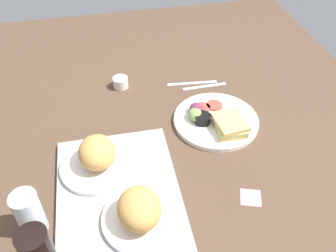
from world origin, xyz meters
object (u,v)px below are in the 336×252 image
at_px(plate_with_salad, 216,120).
at_px(bread_plate_far, 97,157).
at_px(drinking_glass, 29,213).
at_px(fork, 204,86).
at_px(sticky_note, 251,197).
at_px(espresso_cup, 121,82).
at_px(knife, 192,83).
at_px(serving_tray, 119,194).
at_px(bread_plate_near, 140,212).

bearing_deg(plate_with_salad, bread_plate_far, 107.00).
height_order(bread_plate_far, plate_with_salad, bread_plate_far).
bearing_deg(drinking_glass, fork, -50.49).
relative_size(plate_with_salad, drinking_glass, 2.18).
bearing_deg(sticky_note, drinking_glass, 87.18).
relative_size(espresso_cup, sticky_note, 1.00).
distance_m(fork, knife, 0.05).
distance_m(serving_tray, espresso_cup, 0.50).
height_order(serving_tray, bread_plate_far, bread_plate_far).
xyz_separation_m(bread_plate_near, espresso_cup, (0.60, -0.02, -0.04)).
distance_m(espresso_cup, fork, 0.31).
bearing_deg(bread_plate_far, fork, -51.95).
distance_m(bread_plate_near, sticky_note, 0.31).
bearing_deg(bread_plate_far, bread_plate_near, -156.17).
bearing_deg(serving_tray, fork, -40.79).
relative_size(bread_plate_near, bread_plate_far, 0.99).
distance_m(serving_tray, sticky_note, 0.36).
bearing_deg(plate_with_salad, serving_tray, 122.84).
xyz_separation_m(serving_tray, knife, (0.46, -0.33, -0.01)).
bearing_deg(fork, sticky_note, 87.03).
xyz_separation_m(espresso_cup, fork, (-0.07, -0.31, -0.02)).
distance_m(serving_tray, drinking_glass, 0.23).
bearing_deg(knife, fork, 148.89).
bearing_deg(sticky_note, bread_plate_near, 93.54).
bearing_deg(fork, drinking_glass, 38.89).
bearing_deg(serving_tray, knife, -35.76).
relative_size(bread_plate_far, plate_with_salad, 0.74).
xyz_separation_m(bread_plate_near, fork, (0.53, -0.33, -0.05)).
distance_m(plate_with_salad, fork, 0.21).
relative_size(drinking_glass, sticky_note, 2.32).
bearing_deg(bread_plate_far, serving_tray, -156.42).
bearing_deg(plate_with_salad, sticky_note, -179.42).
height_order(serving_tray, drinking_glass, drinking_glass).
distance_m(bread_plate_far, knife, 0.52).
xyz_separation_m(serving_tray, bread_plate_far, (0.10, 0.05, 0.05)).
bearing_deg(serving_tray, drinking_glass, 104.30).
bearing_deg(espresso_cup, bread_plate_near, 178.18).
xyz_separation_m(bread_plate_near, knife, (0.56, -0.29, -0.05)).
xyz_separation_m(plate_with_salad, knife, (0.24, 0.02, -0.01)).
bearing_deg(bread_plate_far, sticky_note, -115.37).
xyz_separation_m(drinking_glass, knife, (0.52, -0.55, -0.06)).
bearing_deg(fork, espresso_cup, -12.91).
height_order(fork, sticky_note, fork).
bearing_deg(espresso_cup, serving_tray, 172.57).
bearing_deg(bread_plate_far, drinking_glass, 132.82).
distance_m(serving_tray, knife, 0.57).
relative_size(plate_with_salad, sticky_note, 5.05).
xyz_separation_m(serving_tray, plate_with_salad, (0.22, -0.35, 0.01)).
bearing_deg(espresso_cup, knife, -97.86).
distance_m(bread_plate_near, plate_with_salad, 0.45).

